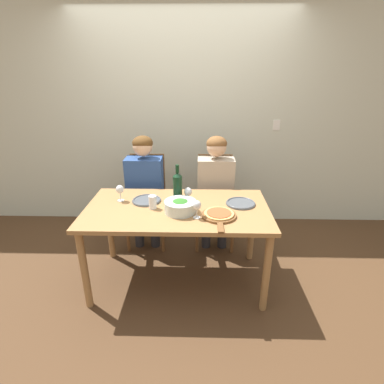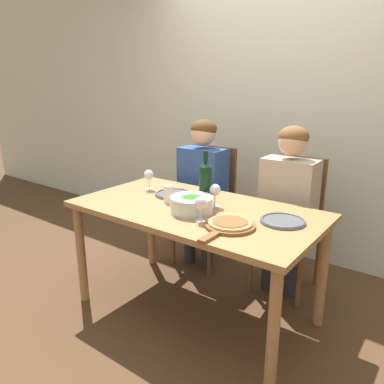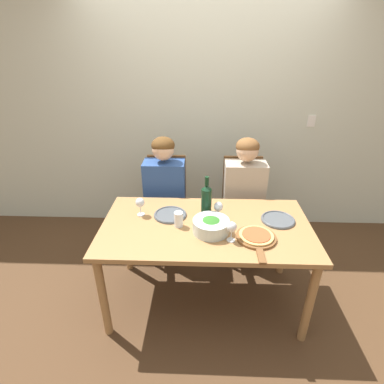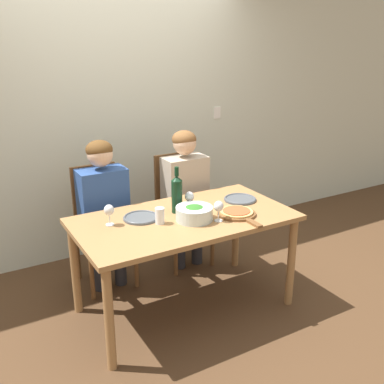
% 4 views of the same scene
% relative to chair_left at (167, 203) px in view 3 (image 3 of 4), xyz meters
% --- Properties ---
extents(ground_plane, '(40.00, 40.00, 0.00)m').
position_rel_chair_left_xyz_m(ground_plane, '(0.39, -0.74, -0.53)').
color(ground_plane, '#4C331E').
extents(back_wall, '(10.00, 0.06, 2.70)m').
position_rel_chair_left_xyz_m(back_wall, '(0.39, 0.56, 0.82)').
color(back_wall, beige).
rests_on(back_wall, ground).
extents(dining_table, '(1.59, 0.85, 0.76)m').
position_rel_chair_left_xyz_m(dining_table, '(0.39, -0.74, 0.14)').
color(dining_table, '#9E7042').
rests_on(dining_table, ground).
extents(chair_left, '(0.42, 0.42, 1.00)m').
position_rel_chair_left_xyz_m(chair_left, '(0.00, 0.00, 0.00)').
color(chair_left, brown).
rests_on(chair_left, ground).
extents(chair_right, '(0.42, 0.42, 1.00)m').
position_rel_chair_left_xyz_m(chair_right, '(0.75, 0.00, 0.00)').
color(chair_right, brown).
rests_on(chair_right, ground).
extents(person_woman, '(0.47, 0.51, 1.25)m').
position_rel_chair_left_xyz_m(person_woman, '(0.00, -0.12, 0.22)').
color(person_woman, '#28282D').
rests_on(person_woman, ground).
extents(person_man, '(0.47, 0.51, 1.25)m').
position_rel_chair_left_xyz_m(person_man, '(0.75, -0.12, 0.22)').
color(person_man, '#28282D').
rests_on(person_man, ground).
extents(wine_bottle, '(0.08, 0.08, 0.35)m').
position_rel_chair_left_xyz_m(wine_bottle, '(0.39, -0.63, 0.37)').
color(wine_bottle, black).
rests_on(wine_bottle, dining_table).
extents(broccoli_bowl, '(0.27, 0.27, 0.11)m').
position_rel_chair_left_xyz_m(broccoli_bowl, '(0.42, -0.82, 0.28)').
color(broccoli_bowl, silver).
rests_on(broccoli_bowl, dining_table).
extents(dinner_plate_left, '(0.26, 0.26, 0.02)m').
position_rel_chair_left_xyz_m(dinner_plate_left, '(0.10, -0.61, 0.23)').
color(dinner_plate_left, '#4C5156').
rests_on(dinner_plate_left, dining_table).
extents(dinner_plate_right, '(0.26, 0.26, 0.02)m').
position_rel_chair_left_xyz_m(dinner_plate_right, '(0.95, -0.66, 0.23)').
color(dinner_plate_right, '#4C5156').
rests_on(dinner_plate_right, dining_table).
extents(pizza_on_board, '(0.28, 0.42, 0.04)m').
position_rel_chair_left_xyz_m(pizza_on_board, '(0.74, -0.91, 0.24)').
color(pizza_on_board, brown).
rests_on(pizza_on_board, dining_table).
extents(wine_glass_left, '(0.07, 0.07, 0.15)m').
position_rel_chair_left_xyz_m(wine_glass_left, '(-0.13, -0.61, 0.33)').
color(wine_glass_left, silver).
rests_on(wine_glass_left, dining_table).
extents(wine_glass_right, '(0.07, 0.07, 0.15)m').
position_rel_chair_left_xyz_m(wine_glass_right, '(0.56, -0.93, 0.33)').
color(wine_glass_right, silver).
rests_on(wine_glass_right, dining_table).
extents(wine_glass_centre, '(0.07, 0.07, 0.15)m').
position_rel_chair_left_xyz_m(wine_glass_centre, '(0.48, -0.65, 0.33)').
color(wine_glass_centre, silver).
rests_on(wine_glass_centre, dining_table).
extents(water_tumbler, '(0.07, 0.07, 0.12)m').
position_rel_chair_left_xyz_m(water_tumbler, '(0.18, -0.76, 0.28)').
color(water_tumbler, silver).
rests_on(water_tumbler, dining_table).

